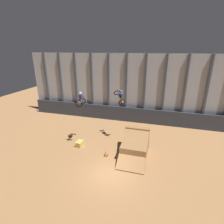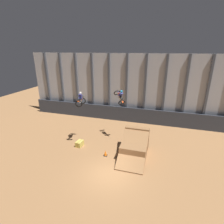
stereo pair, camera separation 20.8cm
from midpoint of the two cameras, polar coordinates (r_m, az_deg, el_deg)
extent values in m
plane|color=#996B42|center=(15.51, -1.01, -19.57)|extent=(60.00, 60.00, 0.00)
cube|color=#A3A8B2|center=(24.44, 7.34, 7.53)|extent=(32.00, 0.12, 9.33)
cube|color=#3D424C|center=(29.68, -20.66, 8.62)|extent=(0.28, 0.28, 9.33)
cube|color=#3D424C|center=(28.26, -16.46, 8.56)|extent=(0.28, 0.28, 9.33)
cube|color=#3D424C|center=(27.01, -11.84, 8.45)|extent=(0.28, 0.28, 9.33)
cube|color=#3D424C|center=(25.94, -6.82, 8.27)|extent=(0.28, 0.28, 9.33)
cube|color=#3D424C|center=(25.09, -1.41, 8.01)|extent=(0.28, 0.28, 9.33)
cube|color=#3D424C|center=(24.47, 4.31, 7.65)|extent=(0.28, 0.28, 9.33)
cube|color=#3D424C|center=(24.10, 10.26, 7.19)|extent=(0.28, 0.28, 9.33)
cube|color=#3D424C|center=(23.99, 16.32, 6.65)|extent=(0.28, 0.28, 9.33)
cube|color=#3D424C|center=(24.15, 22.34, 6.04)|extent=(0.28, 0.28, 9.33)
cube|color=#3D424C|center=(24.58, 28.21, 5.37)|extent=(0.28, 0.28, 9.33)
cube|color=#2D333D|center=(24.77, 6.71, -1.01)|extent=(31.36, 0.20, 2.10)
cube|color=olive|center=(17.66, 7.13, -11.53)|extent=(2.42, 3.08, 1.37)
cube|color=olive|center=(18.55, 7.84, -8.29)|extent=(2.47, 0.50, 2.28)
cube|color=#996B42|center=(16.86, 6.83, -11.35)|extent=(2.47, 4.50, 2.46)
torus|color=black|center=(19.05, -9.94, 3.62)|extent=(0.75, 0.30, 0.74)
torus|color=black|center=(17.73, -11.05, 2.67)|extent=(0.75, 0.30, 0.74)
cube|color=#B7B7BC|center=(18.32, -10.53, 3.49)|extent=(0.28, 0.56, 0.32)
cube|color=#E54C19|center=(18.44, -10.42, 4.21)|extent=(0.29, 0.49, 0.27)
cube|color=black|center=(18.05, -10.75, 4.02)|extent=(0.27, 0.59, 0.16)
cube|color=#E54C19|center=(17.58, -11.18, 3.42)|extent=(0.21, 0.38, 0.09)
cylinder|color=#B7B7BC|center=(18.83, -10.10, 4.21)|extent=(0.11, 0.30, 0.52)
cylinder|color=black|center=(18.75, -10.16, 4.91)|extent=(0.65, 0.21, 0.04)
cube|color=navy|center=(18.19, -10.63, 5.01)|extent=(0.33, 0.34, 0.53)
sphere|color=silver|center=(18.23, -10.59, 6.06)|extent=(0.31, 0.32, 0.28)
cylinder|color=navy|center=(18.33, -10.90, 4.25)|extent=(0.18, 0.41, 0.35)
cylinder|color=navy|center=(18.27, -10.18, 4.24)|extent=(0.18, 0.41, 0.35)
cylinder|color=navy|center=(18.46, -10.92, 5.21)|extent=(0.18, 0.51, 0.29)
cylinder|color=navy|center=(18.37, -9.95, 5.21)|extent=(0.18, 0.51, 0.29)
torus|color=black|center=(19.44, 1.29, 6.32)|extent=(0.88, 0.86, 0.66)
torus|color=black|center=(18.65, 2.79, 3.18)|extent=(0.88, 0.86, 0.66)
cube|color=#B7B7BC|center=(18.93, 2.17, 4.91)|extent=(0.52, 0.57, 0.53)
cube|color=#E54C19|center=(18.88, 2.15, 5.69)|extent=(0.47, 0.51, 0.45)
cube|color=black|center=(18.64, 2.60, 4.83)|extent=(0.46, 0.51, 0.42)
cube|color=#E54C19|center=(18.41, 3.12, 3.46)|extent=(0.32, 0.34, 0.25)
cylinder|color=#B7B7BC|center=(19.17, 1.66, 6.41)|extent=(0.16, 0.17, 0.55)
cylinder|color=black|center=(18.98, 1.89, 6.82)|extent=(0.66, 0.10, 0.04)
cube|color=navy|center=(18.56, 2.61, 5.86)|extent=(0.54, 0.57, 0.45)
sphere|color=#2393CC|center=(18.40, 2.77, 6.76)|extent=(0.43, 0.44, 0.36)
cylinder|color=navy|center=(18.72, 2.00, 5.42)|extent=(0.36, 0.39, 0.11)
cylinder|color=navy|center=(18.83, 2.66, 5.50)|extent=(0.36, 0.39, 0.11)
cylinder|color=navy|center=(18.62, 1.92, 6.40)|extent=(0.40, 0.45, 0.21)
cylinder|color=navy|center=(18.76, 2.80, 6.49)|extent=(0.40, 0.45, 0.21)
cube|color=black|center=(17.65, -2.36, -13.99)|extent=(0.36, 0.36, 0.03)
cone|color=orange|center=(17.49, -2.38, -13.20)|extent=(0.28, 0.28, 0.55)
cube|color=#CCB751|center=(19.35, -10.80, -10.12)|extent=(0.68, 0.95, 0.56)
cube|color=#996623|center=(19.35, -10.80, -10.12)|extent=(0.12, 0.91, 0.57)
camera|label=1|loc=(0.10, -90.31, -0.11)|focal=28.00mm
camera|label=2|loc=(0.10, 89.69, 0.11)|focal=28.00mm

